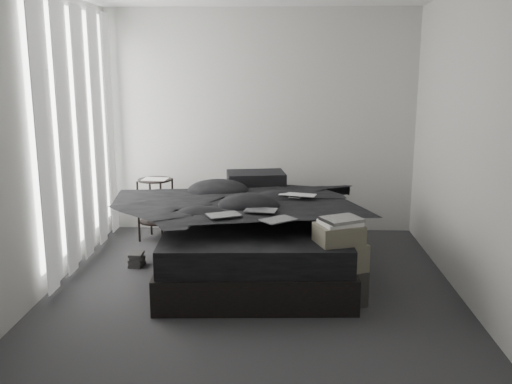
{
  "coord_description": "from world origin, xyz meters",
  "views": [
    {
      "loc": [
        0.24,
        -4.6,
        1.95
      ],
      "look_at": [
        0.0,
        0.8,
        0.75
      ],
      "focal_mm": 40.0,
      "sensor_mm": 36.0,
      "label": 1
    }
  ],
  "objects_px": {
    "bed": "(254,255)",
    "side_stand": "(156,210)",
    "laptop": "(296,189)",
    "box_lower": "(338,286)"
  },
  "relations": [
    {
      "from": "bed",
      "to": "laptop",
      "type": "height_order",
      "value": "laptop"
    },
    {
      "from": "bed",
      "to": "side_stand",
      "type": "relative_size",
      "value": 3.14
    },
    {
      "from": "bed",
      "to": "box_lower",
      "type": "height_order",
      "value": "box_lower"
    },
    {
      "from": "bed",
      "to": "laptop",
      "type": "distance_m",
      "value": 0.77
    },
    {
      "from": "box_lower",
      "to": "bed",
      "type": "bearing_deg",
      "value": 133.68
    },
    {
      "from": "bed",
      "to": "side_stand",
      "type": "distance_m",
      "value": 1.52
    },
    {
      "from": "box_lower",
      "to": "side_stand",
      "type": "bearing_deg",
      "value": 137.79
    },
    {
      "from": "bed",
      "to": "side_stand",
      "type": "xyz_separation_m",
      "value": [
        -1.17,
        0.96,
        0.2
      ]
    },
    {
      "from": "laptop",
      "to": "side_stand",
      "type": "height_order",
      "value": "laptop"
    },
    {
      "from": "bed",
      "to": "laptop",
      "type": "relative_size",
      "value": 6.24
    }
  ]
}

